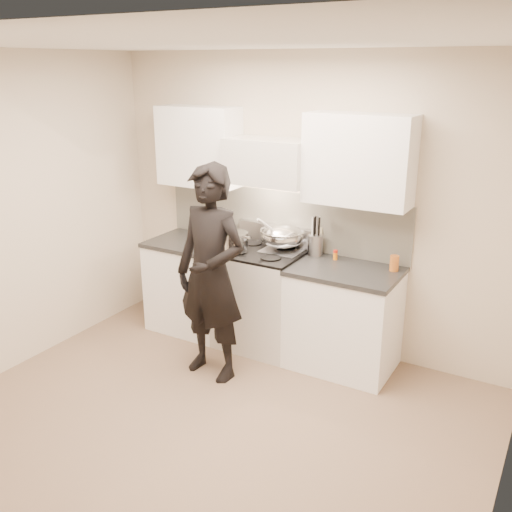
# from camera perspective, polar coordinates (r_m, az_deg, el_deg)

# --- Properties ---
(ground_plane) EXTENTS (4.00, 4.00, 0.00)m
(ground_plane) POSITION_cam_1_polar(r_m,az_deg,el_deg) (4.44, -5.43, -16.91)
(ground_plane) COLOR #7C624C
(room_shell) EXTENTS (4.04, 3.54, 2.70)m
(room_shell) POSITION_cam_1_polar(r_m,az_deg,el_deg) (4.07, -3.77, 4.71)
(room_shell) COLOR beige
(room_shell) RESTS_ON ground
(stove) EXTENTS (0.76, 0.65, 0.96)m
(stove) POSITION_cam_1_polar(r_m,az_deg,el_deg) (5.40, 0.52, -4.22)
(stove) COLOR silver
(stove) RESTS_ON ground
(counter_right) EXTENTS (0.92, 0.67, 0.92)m
(counter_right) POSITION_cam_1_polar(r_m,az_deg,el_deg) (5.09, 8.73, -6.13)
(counter_right) COLOR white
(counter_right) RESTS_ON ground
(counter_left) EXTENTS (0.82, 0.67, 0.92)m
(counter_left) POSITION_cam_1_polar(r_m,az_deg,el_deg) (5.80, -6.21, -2.82)
(counter_left) COLOR white
(counter_left) RESTS_ON ground
(wok) EXTENTS (0.42, 0.52, 0.34)m
(wok) POSITION_cam_1_polar(r_m,az_deg,el_deg) (5.26, 2.66, 2.02)
(wok) COLOR silver
(wok) RESTS_ON stove
(stock_pot) EXTENTS (0.36, 0.27, 0.17)m
(stock_pot) POSITION_cam_1_polar(r_m,az_deg,el_deg) (5.19, -2.17, 1.46)
(stock_pot) COLOR silver
(stock_pot) RESTS_ON stove
(utensil_crock) EXTENTS (0.14, 0.14, 0.36)m
(utensil_crock) POSITION_cam_1_polar(r_m,az_deg,el_deg) (5.19, 5.97, 1.25)
(utensil_crock) COLOR #AAAAAD
(utensil_crock) RESTS_ON counter_right
(spice_jar) EXTENTS (0.04, 0.04, 0.09)m
(spice_jar) POSITION_cam_1_polar(r_m,az_deg,el_deg) (5.12, 7.94, 0.12)
(spice_jar) COLOR orange
(spice_jar) RESTS_ON counter_right
(oil_glass) EXTENTS (0.08, 0.08, 0.13)m
(oil_glass) POSITION_cam_1_polar(r_m,az_deg,el_deg) (4.93, 13.66, -0.71)
(oil_glass) COLOR #BB6221
(oil_glass) RESTS_ON counter_right
(person) EXTENTS (0.71, 0.50, 1.84)m
(person) POSITION_cam_1_polar(r_m,az_deg,el_deg) (4.74, -4.53, -1.81)
(person) COLOR black
(person) RESTS_ON ground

